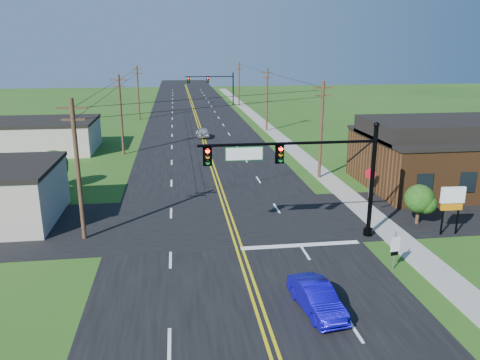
{
  "coord_description": "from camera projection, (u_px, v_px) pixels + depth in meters",
  "views": [
    {
      "loc": [
        -3.38,
        -19.05,
        11.9
      ],
      "look_at": [
        0.62,
        10.0,
        3.54
      ],
      "focal_mm": 35.0,
      "sensor_mm": 36.0,
      "label": 1
    }
  ],
  "objects": [
    {
      "name": "route_sign",
      "position": [
        395.0,
        248.0,
        25.62
      ],
      "size": [
        0.55,
        0.13,
        2.22
      ],
      "rotation": [
        0.0,
        0.0,
        0.15
      ],
      "color": "slate",
      "rests_on": "ground"
    },
    {
      "name": "utility_pole_left_c",
      "position": [
        138.0,
        91.0,
        78.38
      ],
      "size": [
        1.8,
        0.28,
        9.0
      ],
      "color": "#3A221A",
      "rests_on": "ground"
    },
    {
      "name": "stop_sign",
      "position": [
        370.0,
        177.0,
        37.74
      ],
      "size": [
        0.88,
        0.24,
        2.51
      ],
      "rotation": [
        0.0,
        0.0,
        -0.22
      ],
      "color": "slate",
      "rests_on": "ground"
    },
    {
      "name": "tree_left",
      "position": [
        54.0,
        164.0,
        40.38
      ],
      "size": [
        2.4,
        2.4,
        3.37
      ],
      "color": "#3A221A",
      "rests_on": "ground"
    },
    {
      "name": "brick_building",
      "position": [
        446.0,
        160.0,
        40.98
      ],
      "size": [
        14.2,
        11.2,
        4.7
      ],
      "color": "#543018",
      "rests_on": "ground"
    },
    {
      "name": "pylon_sign",
      "position": [
        452.0,
        200.0,
        30.14
      ],
      "size": [
        1.6,
        0.27,
        3.27
      ],
      "rotation": [
        0.0,
        0.0,
        -0.03
      ],
      "color": "black",
      "rests_on": "ground"
    },
    {
      "name": "distant_car",
      "position": [
        203.0,
        133.0,
        63.66
      ],
      "size": [
        1.91,
        4.11,
        1.36
      ],
      "primitive_type": "imported",
      "rotation": [
        0.0,
        0.0,
        3.22
      ],
      "color": "#ACABB0",
      "rests_on": "ground"
    },
    {
      "name": "signal_mast_far",
      "position": [
        212.0,
        84.0,
        97.41
      ],
      "size": [
        10.98,
        0.6,
        7.48
      ],
      "color": "black",
      "rests_on": "ground"
    },
    {
      "name": "signal_mast_main",
      "position": [
        304.0,
        168.0,
        28.74
      ],
      "size": [
        11.3,
        0.6,
        7.48
      ],
      "color": "black",
      "rests_on": "ground"
    },
    {
      "name": "utility_pole_right_a",
      "position": [
        321.0,
        128.0,
        42.81
      ],
      "size": [
        1.8,
        0.28,
        9.0
      ],
      "color": "#3A221A",
      "rests_on": "ground"
    },
    {
      "name": "tree_right_back",
      "position": [
        367.0,
        141.0,
        48.01
      ],
      "size": [
        3.0,
        3.0,
        4.1
      ],
      "color": "#3A221A",
      "rests_on": "ground"
    },
    {
      "name": "utility_pole_left_a",
      "position": [
        78.0,
        168.0,
        28.84
      ],
      "size": [
        1.8,
        0.28,
        9.0
      ],
      "color": "#3A221A",
      "rests_on": "ground"
    },
    {
      "name": "utility_pole_right_c",
      "position": [
        239.0,
        83.0,
        96.16
      ],
      "size": [
        1.8,
        0.28,
        9.0
      ],
      "color": "#3A221A",
      "rests_on": "ground"
    },
    {
      "name": "utility_pole_left_b",
      "position": [
        121.0,
        113.0,
        52.66
      ],
      "size": [
        1.8,
        0.28,
        9.0
      ],
      "color": "#3A221A",
      "rests_on": "ground"
    },
    {
      "name": "cream_bldg_far",
      "position": [
        43.0,
        136.0,
        55.05
      ],
      "size": [
        12.2,
        9.2,
        3.7
      ],
      "color": "beige",
      "rests_on": "ground"
    },
    {
      "name": "road_cross",
      "position": [
        228.0,
        220.0,
        33.28
      ],
      "size": [
        70.0,
        10.0,
        0.04
      ],
      "primitive_type": "cube",
      "color": "black",
      "rests_on": "ground"
    },
    {
      "name": "ground",
      "position": [
        256.0,
        311.0,
        21.85
      ],
      "size": [
        260.0,
        260.0,
        0.0
      ],
      "primitive_type": "plane",
      "color": "#214A15",
      "rests_on": "ground"
    },
    {
      "name": "road_main",
      "position": [
        199.0,
        130.0,
        69.48
      ],
      "size": [
        16.0,
        220.0,
        0.04
      ],
      "primitive_type": "cube",
      "color": "black",
      "rests_on": "ground"
    },
    {
      "name": "sidewalk",
      "position": [
        283.0,
        141.0,
        61.33
      ],
      "size": [
        2.0,
        160.0,
        0.08
      ],
      "primitive_type": "cube",
      "color": "gray",
      "rests_on": "ground"
    },
    {
      "name": "blue_car",
      "position": [
        317.0,
        299.0,
        21.66
      ],
      "size": [
        1.97,
        4.21,
        1.34
      ],
      "primitive_type": "imported",
      "rotation": [
        0.0,
        0.0,
        0.14
      ],
      "color": "#0F07AC",
      "rests_on": "ground"
    },
    {
      "name": "shrub_corner",
      "position": [
        419.0,
        199.0,
        32.1
      ],
      "size": [
        2.0,
        2.0,
        2.86
      ],
      "color": "#3A221A",
      "rests_on": "ground"
    },
    {
      "name": "utility_pole_right_b",
      "position": [
        267.0,
        99.0,
        67.58
      ],
      "size": [
        1.8,
        0.28,
        9.0
      ],
      "color": "#3A221A",
      "rests_on": "ground"
    }
  ]
}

